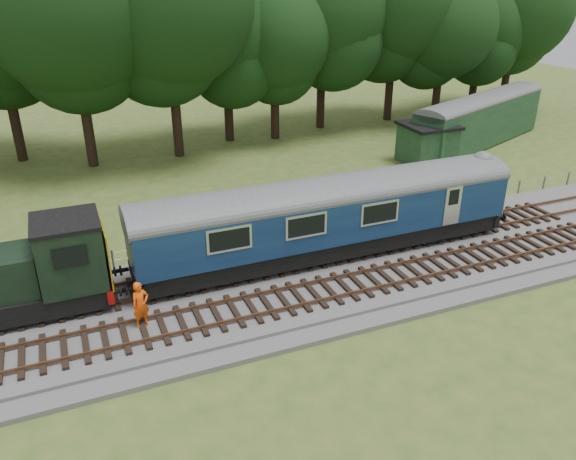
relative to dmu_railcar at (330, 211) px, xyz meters
name	(u,v)px	position (x,y,z in m)	size (l,w,h in m)	color
ground	(269,290)	(-3.52, -1.40, -2.61)	(120.00, 120.00, 0.00)	#3A5820
ballast	(269,286)	(-3.52, -1.40, -2.43)	(70.00, 7.00, 0.35)	#4C4C4F
track_north	(258,267)	(-3.52, 0.00, -2.19)	(67.20, 2.40, 0.21)	black
track_south	(283,300)	(-3.52, -3.00, -2.19)	(67.20, 2.40, 0.21)	black
fence	(237,247)	(-3.52, 3.10, -2.61)	(64.00, 0.12, 1.00)	#6B6054
tree_line	(167,151)	(-3.52, 20.60, -2.61)	(70.00, 8.00, 18.00)	black
dmu_railcar	(330,211)	(0.00, 0.00, 0.00)	(18.05, 2.86, 3.88)	black
worker	(141,305)	(-9.08, -2.52, -1.33)	(0.67, 0.44, 1.85)	#FF530D
parked_coach	(481,117)	(19.52, 12.94, -0.43)	(15.07, 8.21, 3.88)	#193821
shed	(427,143)	(13.01, 10.64, -1.16)	(3.57, 3.57, 2.86)	#193821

